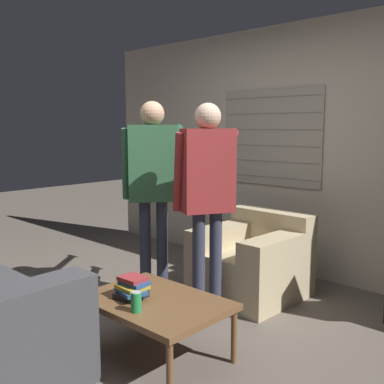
% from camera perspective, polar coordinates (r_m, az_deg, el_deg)
% --- Properties ---
extents(ground_plane, '(16.00, 16.00, 0.00)m').
position_cam_1_polar(ground_plane, '(3.53, -6.45, -17.22)').
color(ground_plane, '#665B51').
extents(wall_back, '(5.20, 0.08, 2.55)m').
position_cam_1_polar(wall_back, '(4.78, 12.06, 5.19)').
color(wall_back, beige).
rests_on(wall_back, ground_plane).
extents(armchair_beige, '(0.87, 0.89, 0.74)m').
position_cam_1_polar(armchair_beige, '(4.16, 7.72, -8.72)').
color(armchair_beige, '#C6B289').
rests_on(armchair_beige, ground_plane).
extents(coffee_table, '(0.94, 0.66, 0.40)m').
position_cam_1_polar(coffee_table, '(3.04, -4.66, -14.09)').
color(coffee_table, brown).
rests_on(coffee_table, ground_plane).
extents(person_left_standing, '(0.57, 0.83, 1.74)m').
position_cam_1_polar(person_left_standing, '(3.93, -5.00, 2.24)').
color(person_left_standing, '#33384C').
rests_on(person_left_standing, ground_plane).
extents(person_right_standing, '(0.63, 0.76, 1.70)m').
position_cam_1_polar(person_right_standing, '(3.50, 1.92, 1.02)').
color(person_right_standing, '#33384C').
rests_on(person_right_standing, ground_plane).
extents(book_stack, '(0.24, 0.21, 0.14)m').
position_cam_1_polar(book_stack, '(3.04, -7.62, -12.02)').
color(book_stack, black).
rests_on(book_stack, coffee_table).
extents(soda_can, '(0.07, 0.07, 0.13)m').
position_cam_1_polar(soda_can, '(2.84, -7.10, -13.67)').
color(soda_can, '#238E47').
rests_on(soda_can, coffee_table).
extents(spare_remote, '(0.09, 0.13, 0.02)m').
position_cam_1_polar(spare_remote, '(3.32, -6.63, -11.26)').
color(spare_remote, black).
rests_on(spare_remote, coffee_table).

